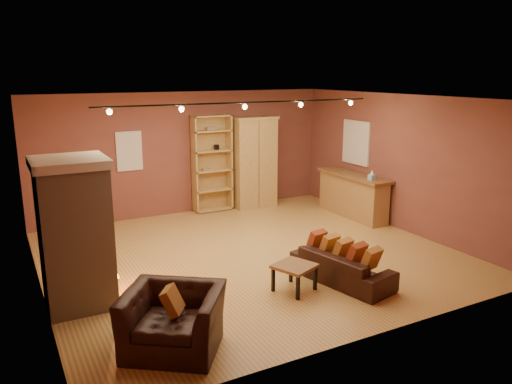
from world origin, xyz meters
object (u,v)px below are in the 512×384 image
armoire (254,162)px  loveseat (342,261)px  bar_counter (353,195)px  fireplace (76,233)px  armchair (173,310)px  coffee_table (294,269)px  bookcase (211,163)px

armoire → loveseat: 4.84m
armoire → loveseat: size_ratio=1.26×
bar_counter → armoire: bearing=130.1°
fireplace → armchair: (0.79, -1.74, -0.56)m
bar_counter → loveseat: bar_counter is taller
fireplace → bar_counter: fireplace is taller
armoire → coffee_table: size_ratio=3.09×
bookcase → armoire: 1.07m
fireplace → loveseat: fireplace is taller
bookcase → bar_counter: size_ratio=1.10×
armoire → armchair: armoire is taller
loveseat → coffee_table: (-0.84, 0.07, 0.00)m
armchair → coffee_table: size_ratio=1.89×
armchair → coffee_table: (2.15, 0.70, -0.14)m
bookcase → bar_counter: (2.62, -2.02, -0.65)m
bookcase → coffee_table: bearing=-98.2°
armoire → armchair: bearing=-126.2°
fireplace → bar_counter: (6.24, 1.71, -0.56)m
bar_counter → coffee_table: bar_counter is taller
fireplace → bookcase: size_ratio=0.93×
bar_counter → armchair: size_ratio=1.53×
fireplace → loveseat: bearing=-16.6°
fireplace → coffee_table: bearing=-19.7°
loveseat → armchair: bearing=89.5°
bookcase → bar_counter: bearing=-37.7°
fireplace → bookcase: 5.20m
coffee_table → armoire: bearing=69.4°
fireplace → loveseat: size_ratio=1.21×
fireplace → armchair: fireplace is taller
fireplace → armoire: armoire is taller
loveseat → coffee_table: bearing=72.6°
loveseat → armchair: (-2.98, -0.62, 0.14)m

